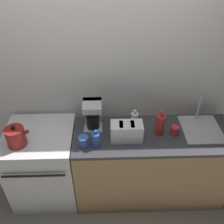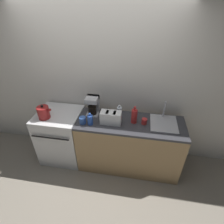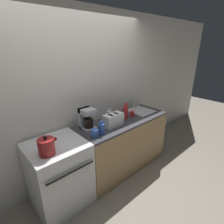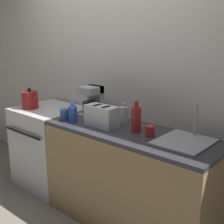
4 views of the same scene
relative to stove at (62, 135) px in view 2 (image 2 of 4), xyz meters
The scene contains 13 objects.
ground_plane 0.83m from the stove, 29.08° to the right, with size 12.00×12.00×0.00m, color gray.
wall_back 1.09m from the stove, 32.98° to the left, with size 8.00×0.05×2.60m.
stove is the anchor object (origin of this frame).
counter_block 1.18m from the stove, ahead, with size 1.64×0.61×0.93m.
kettle 0.59m from the stove, 139.08° to the right, with size 0.23×0.18×0.23m.
toaster 1.05m from the stove, ahead, with size 0.31×0.16×0.19m.
coffee_maker 0.84m from the stove, 12.29° to the left, with size 0.19×0.21×0.30m.
sink_tray 1.74m from the stove, ahead, with size 0.39×0.44×0.28m.
bottle_blue 0.82m from the stove, 16.46° to the right, with size 0.08×0.08×0.19m.
bottle_red 1.36m from the stove, ahead, with size 0.09×0.09×0.27m.
bottle_clear 1.13m from the stove, ahead, with size 0.08×0.08×0.19m.
cup_blue 0.72m from the stove, 19.75° to the right, with size 0.10×0.10×0.11m.
cup_red 1.47m from the stove, ahead, with size 0.08×0.08×0.09m.
Camera 2 is at (0.66, -1.82, 2.52)m, focal length 28.00 mm.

